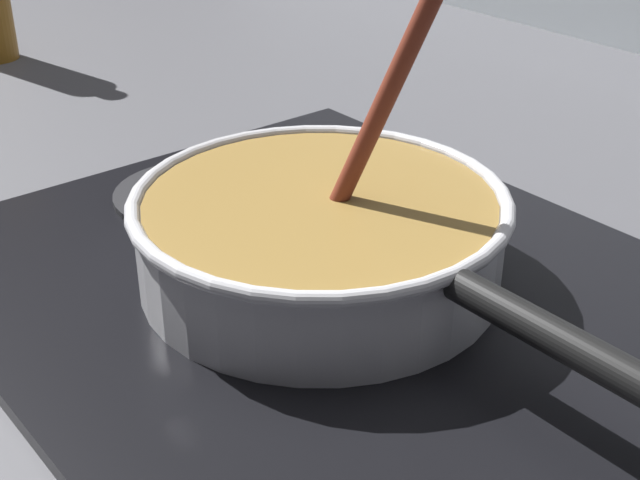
% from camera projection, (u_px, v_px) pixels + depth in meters
% --- Properties ---
extents(ground, '(2.40, 1.60, 0.04)m').
position_uv_depth(ground, '(281.00, 354.00, 0.63)').
color(ground, '#4C4C51').
extents(hob_plate, '(0.56, 0.48, 0.01)m').
position_uv_depth(hob_plate, '(320.00, 285.00, 0.67)').
color(hob_plate, black).
rests_on(hob_plate, ground).
extents(burner_ring, '(0.21, 0.21, 0.01)m').
position_uv_depth(burner_ring, '(320.00, 274.00, 0.66)').
color(burner_ring, '#592D0C').
rests_on(burner_ring, hob_plate).
extents(spare_burner, '(0.14, 0.14, 0.01)m').
position_uv_depth(spare_burner, '(192.00, 194.00, 0.79)').
color(spare_burner, '#262628').
rests_on(spare_burner, hob_plate).
extents(cooking_pan, '(0.42, 0.28, 0.31)m').
position_uv_depth(cooking_pan, '(322.00, 234.00, 0.65)').
color(cooking_pan, silver).
rests_on(cooking_pan, hob_plate).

